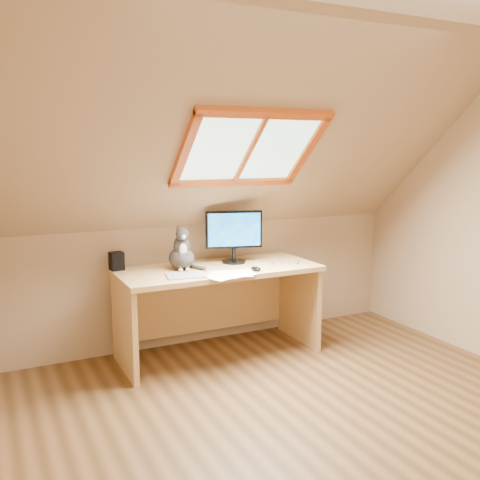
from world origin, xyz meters
TOP-DOWN VIEW (x-y plane):
  - ground at (0.00, 0.00)m, footprint 3.50×3.50m
  - room_shell at (0.00, -0.09)m, footprint 3.52×3.52m
  - desk at (-0.10, 1.45)m, footprint 1.56×0.68m
  - monitor at (0.09, 1.48)m, footprint 0.45×0.19m
  - cat at (-0.37, 1.44)m, footprint 0.22×0.26m
  - desk_speaker at (-0.83, 1.63)m, footprint 0.11×0.11m
  - graphics_tablet at (-0.43, 1.20)m, footprint 0.31×0.25m
  - mouse at (0.11, 1.14)m, footprint 0.07×0.11m
  - papers at (-0.10, 1.12)m, footprint 0.35×0.30m
  - cables at (0.36, 1.26)m, footprint 0.51×0.26m

SIDE VIEW (x-z plane):
  - ground at x=0.00m, z-range 0.00..0.00m
  - desk at x=-0.10m, z-range 0.14..0.85m
  - papers at x=-0.10m, z-range 0.71..0.72m
  - cables at x=0.36m, z-range 0.71..0.72m
  - graphics_tablet at x=-0.43m, z-range 0.71..0.72m
  - mouse at x=0.11m, z-range 0.71..0.74m
  - desk_speaker at x=-0.83m, z-range 0.71..0.85m
  - cat at x=-0.37m, z-range 0.66..1.01m
  - monitor at x=0.09m, z-range 0.75..1.17m
  - room_shell at x=0.00m, z-range 0.23..2.64m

